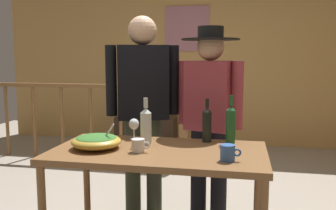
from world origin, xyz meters
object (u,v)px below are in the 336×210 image
object	(u,v)px
wine_glass	(134,125)
mug_blue	(228,153)
tv_console	(146,131)
salad_bowl	(96,141)
framed_picture	(187,29)
wine_bottle_green	(231,124)
person_standing_right	(210,109)
mug_white	(138,145)
person_standing_left	(143,100)
serving_table	(158,161)
wine_bottle_dark	(207,124)
flat_screen_tv	(146,102)
wine_bottle_clear	(146,125)
stair_railing	(107,113)

from	to	relation	value
wine_glass	mug_blue	bearing A→B (deg)	-32.73
tv_console	salad_bowl	bearing A→B (deg)	-81.29
framed_picture	wine_bottle_green	distance (m)	3.34
salad_bowl	person_standing_right	distance (m)	0.98
salad_bowl	mug_white	distance (m)	0.30
wine_bottle_green	salad_bowl	bearing A→B (deg)	-159.06
wine_bottle_green	person_standing_left	bearing A→B (deg)	153.72
framed_picture	serving_table	world-z (taller)	framed_picture
wine_bottle_green	wine_bottle_dark	distance (m)	0.17
mug_blue	person_standing_right	xyz separation A→B (m)	(-0.18, 0.82, 0.13)
wine_bottle_dark	person_standing_right	size ratio (longest dim) A/B	0.19
wine_glass	mug_blue	world-z (taller)	wine_glass
salad_bowl	mug_blue	world-z (taller)	salad_bowl
mug_blue	wine_glass	bearing A→B (deg)	147.27
flat_screen_tv	wine_bottle_green	xyz separation A→B (m)	(1.35, -2.81, 0.22)
framed_picture	wine_bottle_dark	bearing A→B (deg)	-79.12
salad_bowl	serving_table	bearing A→B (deg)	6.62
tv_console	person_standing_left	size ratio (longest dim) A/B	0.53
wine_bottle_clear	tv_console	bearing A→B (deg)	104.53
person_standing_left	person_standing_right	world-z (taller)	person_standing_left
stair_railing	person_standing_left	xyz separation A→B (m)	(0.90, -1.55, 0.37)
serving_table	mug_blue	bearing A→B (deg)	-21.25
wine_glass	person_standing_right	size ratio (longest dim) A/B	0.10
salad_bowl	flat_screen_tv	bearing A→B (deg)	98.79
mug_blue	framed_picture	bearing A→B (deg)	102.04
wine_bottle_clear	person_standing_left	bearing A→B (deg)	107.08
flat_screen_tv	wine_bottle_dark	xyz separation A→B (m)	(1.18, -2.81, 0.21)
salad_bowl	person_standing_right	xyz separation A→B (m)	(0.68, 0.69, 0.13)
wine_bottle_green	person_standing_left	world-z (taller)	person_standing_left
person_standing_left	serving_table	bearing A→B (deg)	94.35
stair_railing	mug_blue	world-z (taller)	stair_railing
wine_bottle_clear	mug_white	xyz separation A→B (m)	(0.00, -0.21, -0.09)
flat_screen_tv	serving_table	bearing A→B (deg)	-73.89
framed_picture	mug_white	distance (m)	3.63
serving_table	wine_bottle_dark	distance (m)	0.45
serving_table	mug_blue	distance (m)	0.50
mug_blue	person_standing_left	bearing A→B (deg)	131.66
mug_blue	person_standing_right	bearing A→B (deg)	102.28
wine_bottle_clear	person_standing_right	distance (m)	0.65
stair_railing	person_standing_right	xyz separation A→B (m)	(1.45, -1.55, 0.30)
serving_table	mug_blue	world-z (taller)	mug_blue
mug_blue	person_standing_left	size ratio (longest dim) A/B	0.07
flat_screen_tv	wine_bottle_clear	size ratio (longest dim) A/B	1.55
framed_picture	person_standing_left	bearing A→B (deg)	-89.20
wine_glass	person_standing_right	world-z (taller)	person_standing_right
flat_screen_tv	person_standing_left	xyz separation A→B (m)	(0.62, -2.45, 0.33)
flat_screen_tv	salad_bowl	distance (m)	3.18
person_standing_left	mug_blue	bearing A→B (deg)	112.83
stair_railing	mug_white	bearing A→B (deg)	-64.87
wine_bottle_green	mug_blue	distance (m)	0.47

